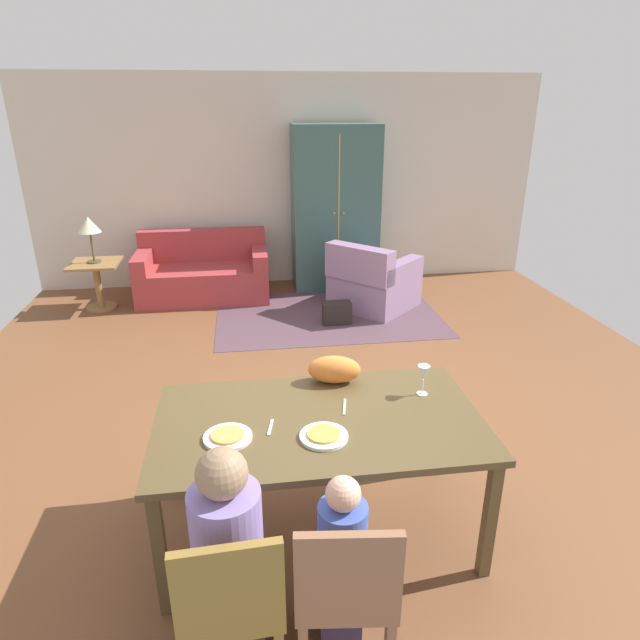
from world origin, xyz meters
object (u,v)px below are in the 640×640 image
object	(u,v)px
person_child	(341,565)
couch	(204,274)
cat	(334,370)
side_table	(97,279)
armchair	(372,283)
armoire	(335,209)
wine_glass	(424,374)
dining_chair_man	(230,600)
plate_near_man	(228,437)
dining_table	(319,430)
table_lamp	(89,226)
dining_chair_child	(346,586)
handbag	(337,313)
person_man	(229,562)
plate_near_child	(324,436)

from	to	relation	value
person_child	couch	size ratio (longest dim) A/B	0.57
cat	side_table	bearing A→B (deg)	131.98
armchair	armoire	size ratio (longest dim) A/B	0.58
wine_glass	dining_chair_man	bearing A→B (deg)	-137.02
wine_glass	couch	world-z (taller)	wine_glass
armchair	armoire	bearing A→B (deg)	108.99
side_table	plate_near_man	bearing A→B (deg)	-68.68
dining_table	table_lamp	xyz separation A→B (m)	(-2.12, 4.06, 0.32)
cat	armchair	xyz separation A→B (m)	(1.01, 3.22, -0.53)
dining_chair_child	wine_glass	bearing A→B (deg)	58.22
dining_chair_man	side_table	xyz separation A→B (m)	(-1.63, 4.92, -0.11)
wine_glass	side_table	size ratio (longest dim) A/B	0.32
dining_chair_child	armchair	world-z (taller)	dining_chair_child
dining_chair_child	armchair	size ratio (longest dim) A/B	0.72
dining_chair_man	cat	size ratio (longest dim) A/B	2.72
armchair	cat	bearing A→B (deg)	-107.40
plate_near_man	dining_table	bearing A→B (deg)	13.87
couch	armoire	size ratio (longest dim) A/B	0.77
couch	table_lamp	bearing A→B (deg)	-168.19
armoire	handbag	bearing A→B (deg)	-98.33
cat	table_lamp	distance (m)	4.30
person_man	handbag	distance (m)	4.03
armchair	side_table	bearing A→B (deg)	172.40
couch	handbag	distance (m)	1.93
person_man	dining_chair_child	xyz separation A→B (m)	(0.48, -0.17, -0.02)
plate_near_child	armchair	distance (m)	4.00
armoire	handbag	size ratio (longest dim) A/B	6.56
dining_chair_child	couch	world-z (taller)	dining_chair_child
plate_near_man	person_man	world-z (taller)	person_man
dining_chair_child	couch	xyz separation A→B (m)	(-0.87, 5.18, -0.19)
plate_near_man	handbag	distance (m)	3.53
plate_near_man	person_child	world-z (taller)	person_child
dining_table	armchair	distance (m)	3.82
dining_table	side_table	size ratio (longest dim) A/B	3.05
wine_glass	armchair	distance (m)	3.53
dining_table	cat	distance (m)	0.46
dining_chair_man	person_child	bearing A→B (deg)	19.28
person_man	plate_near_child	bearing A→B (deg)	46.12
wine_glass	cat	world-z (taller)	wine_glass
dining_chair_man	dining_chair_child	size ratio (longest dim) A/B	1.00
armchair	side_table	xyz separation A→B (m)	(-3.28, 0.44, 0.06)
side_table	handbag	size ratio (longest dim) A/B	1.81
plate_near_child	armchair	world-z (taller)	armchair
plate_near_man	dining_chair_child	distance (m)	0.92
plate_near_man	cat	xyz separation A→B (m)	(0.64, 0.52, 0.08)
couch	person_child	bearing A→B (deg)	-79.96
couch	armoire	world-z (taller)	armoire
plate_near_man	armchair	world-z (taller)	armchair
person_man	side_table	xyz separation A→B (m)	(-1.63, 4.74, -0.14)
plate_near_child	dining_chair_man	distance (m)	0.88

